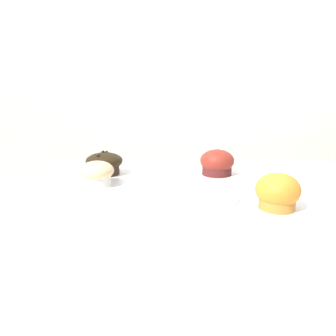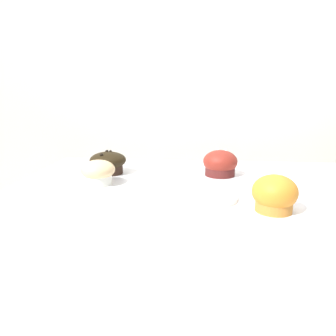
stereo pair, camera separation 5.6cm
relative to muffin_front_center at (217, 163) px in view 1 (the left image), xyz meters
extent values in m
cube|color=beige|center=(-0.07, 0.49, -0.05)|extent=(3.20, 0.10, 1.80)
cube|color=white|center=(-0.07, -0.11, -0.49)|extent=(1.00, 0.64, 0.91)
cylinder|color=#511D1B|center=(0.00, 0.00, -0.01)|extent=(0.09, 0.09, 0.04)
ellipsoid|color=maroon|center=(0.00, 0.00, 0.01)|extent=(0.10, 0.10, 0.07)
sphere|color=white|center=(0.02, 0.02, 0.04)|extent=(0.01, 0.01, 0.01)
sphere|color=white|center=(-0.01, 0.01, 0.04)|extent=(0.01, 0.01, 0.01)
cylinder|color=silver|center=(-0.34, -0.13, -0.01)|extent=(0.07, 0.07, 0.04)
ellipsoid|color=#DFBA82|center=(-0.34, -0.13, 0.01)|extent=(0.09, 0.09, 0.05)
cylinder|color=black|center=(-0.34, -0.01, -0.02)|extent=(0.09, 0.09, 0.04)
ellipsoid|color=black|center=(-0.34, -0.01, 0.01)|extent=(0.11, 0.11, 0.05)
sphere|color=black|center=(-0.34, 0.01, 0.03)|extent=(0.01, 0.01, 0.01)
sphere|color=black|center=(-0.35, -0.04, 0.03)|extent=(0.01, 0.01, 0.01)
sphere|color=black|center=(-0.35, 0.00, 0.03)|extent=(0.01, 0.01, 0.01)
cylinder|color=#C37B32|center=(0.10, -0.29, -0.01)|extent=(0.08, 0.08, 0.04)
ellipsoid|color=orange|center=(0.10, -0.29, 0.01)|extent=(0.10, 0.10, 0.07)
sphere|color=white|center=(0.11, -0.27, 0.04)|extent=(0.01, 0.01, 0.01)
cylinder|color=white|center=(-0.06, -0.22, -0.03)|extent=(0.19, 0.19, 0.01)
torus|color=white|center=(-0.06, -0.22, -0.03)|extent=(0.18, 0.18, 0.01)
camera|label=1|loc=(-0.12, -0.97, 0.21)|focal=35.00mm
camera|label=2|loc=(-0.07, -0.97, 0.21)|focal=35.00mm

